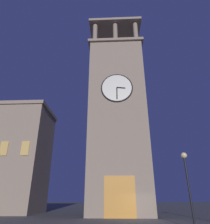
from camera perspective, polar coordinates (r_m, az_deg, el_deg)
ground_plane at (r=20.18m, az=10.89°, el=-28.18°), size 200.00×200.00×0.00m
clocktower at (r=27.73m, az=3.47°, el=-2.41°), size 7.81×8.43×29.15m
street_lamp at (r=16.06m, az=22.24°, el=-15.82°), size 0.44×0.44×4.95m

